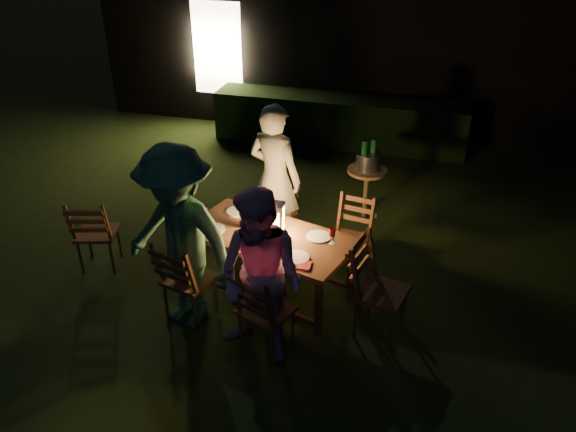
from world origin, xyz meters
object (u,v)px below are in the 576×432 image
(chair_far_left, at_px, (273,224))
(chair_far_right, at_px, (349,250))
(chair_near_right, at_px, (265,324))
(bottle_bucket_a, at_px, (364,158))
(bottle_bucket_b, at_px, (373,157))
(person_opp_right, at_px, (261,279))
(ice_bucket, at_px, (368,161))
(side_table, at_px, (367,175))
(chair_end, at_px, (378,305))
(person_opp_left, at_px, (179,240))
(dining_table, at_px, (269,241))
(bottle_table, at_px, (249,216))
(person_house_side, at_px, (275,178))
(lantern, at_px, (276,221))
(chair_spare, at_px, (99,245))
(chair_near_left, at_px, (189,293))

(chair_far_left, relative_size, chair_far_right, 1.09)
(chair_near_right, relative_size, bottle_bucket_a, 3.02)
(chair_far_left, relative_size, bottle_bucket_b, 3.08)
(person_opp_right, height_order, ice_bucket, person_opp_right)
(chair_far_right, height_order, side_table, chair_far_right)
(chair_end, height_order, person_opp_left, person_opp_left)
(dining_table, height_order, bottle_table, bottle_table)
(chair_far_left, xyz_separation_m, bottle_table, (-0.02, -0.79, 0.54))
(person_house_side, xyz_separation_m, lantern, (0.27, -0.88, -0.03))
(bottle_bucket_a, bearing_deg, lantern, -109.01)
(chair_spare, bearing_deg, chair_far_right, -2.40)
(chair_near_left, xyz_separation_m, bottle_bucket_b, (1.42, 2.52, 0.55))
(chair_near_right, relative_size, lantern, 2.76)
(lantern, bearing_deg, chair_near_left, -137.36)
(person_opp_left, distance_m, lantern, 1.01)
(side_table, relative_size, bottle_bucket_b, 2.14)
(side_table, bearing_deg, bottle_bucket_a, -141.34)
(person_opp_left, bearing_deg, ice_bucket, 77.28)
(side_table, bearing_deg, lantern, -110.01)
(chair_near_left, height_order, bottle_table, bottle_table)
(dining_table, xyz_separation_m, chair_spare, (-1.99, -0.07, -0.34))
(person_house_side, distance_m, bottle_bucket_b, 1.40)
(side_table, bearing_deg, bottle_bucket_b, 38.66)
(chair_near_left, height_order, person_opp_right, person_opp_right)
(chair_far_right, xyz_separation_m, chair_end, (0.44, -0.93, 0.04))
(chair_end, xyz_separation_m, chair_spare, (-3.17, 0.27, -0.02))
(bottle_table, bearing_deg, person_opp_left, -119.73)
(lantern, relative_size, bottle_bucket_a, 1.09)
(chair_near_left, distance_m, chair_near_right, 0.90)
(chair_near_left, xyz_separation_m, lantern, (0.71, 0.65, 0.56))
(chair_spare, xyz_separation_m, bottle_bucket_a, (2.67, 1.90, 0.56))
(chair_spare, height_order, person_house_side, person_house_side)
(chair_far_right, xyz_separation_m, person_opp_left, (-1.40, -1.25, 0.66))
(chair_end, height_order, lantern, lantern)
(dining_table, distance_m, side_table, 2.00)
(chair_spare, relative_size, side_table, 1.39)
(chair_near_left, distance_m, ice_bucket, 2.88)
(chair_end, bearing_deg, side_table, -155.18)
(dining_table, height_order, side_table, dining_table)
(dining_table, height_order, bottle_bucket_b, bottle_bucket_b)
(dining_table, relative_size, chair_far_left, 1.88)
(chair_spare, bearing_deg, chair_near_left, -38.10)
(chair_near_right, distance_m, lantern, 1.07)
(chair_end, bearing_deg, person_opp_left, -66.75)
(lantern, bearing_deg, chair_spare, -177.05)
(chair_far_left, bearing_deg, person_opp_left, 96.06)
(chair_far_left, relative_size, bottle_table, 3.52)
(dining_table, distance_m, chair_end, 1.27)
(chair_far_left, xyz_separation_m, chair_end, (1.40, -1.20, 0.01))
(chair_near_left, bearing_deg, bottle_bucket_b, 74.96)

